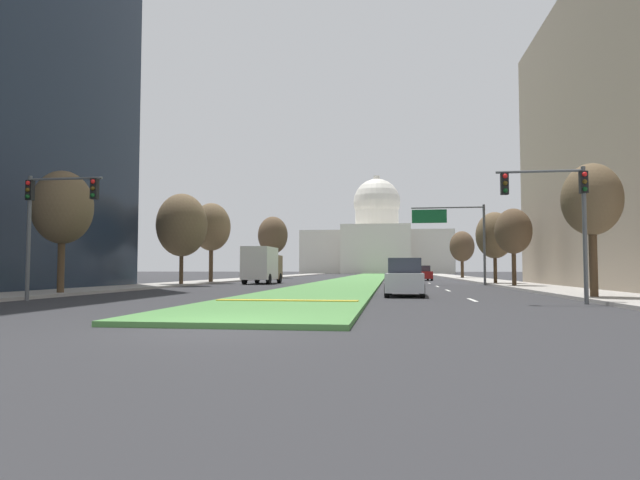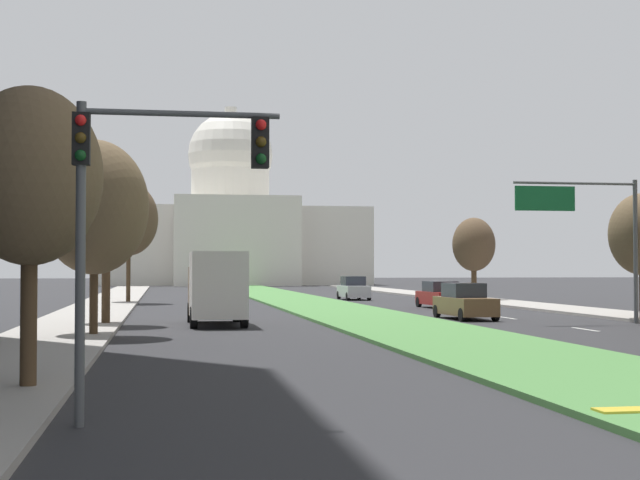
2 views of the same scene
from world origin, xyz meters
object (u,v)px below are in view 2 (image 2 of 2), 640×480
at_px(street_tree_right_distant, 474,245).
at_px(street_tree_left_distant, 129,219).
at_px(sedan_far_horizon, 353,289).
at_px(box_truck_delivery, 217,287).
at_px(street_tree_left_mid, 94,207).
at_px(traffic_light_near_left, 135,190).
at_px(street_tree_left_far, 106,209).
at_px(capitol_building, 231,230).
at_px(sedan_distant, 441,295).
at_px(overhead_guide_sign, 589,220).
at_px(street_tree_left_near, 30,177).
at_px(sedan_midblock, 465,302).

bearing_deg(street_tree_right_distant, street_tree_left_distant, -178.71).
distance_m(sedan_far_horizon, box_truck_delivery, 32.84).
distance_m(street_tree_left_mid, sedan_far_horizon, 41.00).
bearing_deg(sedan_far_horizon, traffic_light_near_left, -105.03).
height_order(traffic_light_near_left, street_tree_left_far, street_tree_left_far).
xyz_separation_m(street_tree_right_distant, box_truck_delivery, (-20.54, -25.65, -2.54)).
relative_size(traffic_light_near_left, street_tree_left_far, 0.72).
relative_size(street_tree_left_mid, street_tree_right_distant, 1.14).
distance_m(street_tree_left_mid, street_tree_right_distant, 41.03).
xyz_separation_m(capitol_building, sedan_distant, (7.25, -83.03, -7.34)).
height_order(traffic_light_near_left, overhead_guide_sign, overhead_guide_sign).
relative_size(street_tree_left_near, street_tree_left_far, 0.86).
xyz_separation_m(street_tree_left_far, sedan_far_horizon, (17.08, 30.32, -4.21)).
height_order(street_tree_left_near, sedan_distant, street_tree_left_near).
xyz_separation_m(overhead_guide_sign, street_tree_left_distant, (-21.27, 26.97, 1.22)).
distance_m(street_tree_right_distant, sedan_midblock, 24.61).
height_order(street_tree_left_far, box_truck_delivery, street_tree_left_far).
bearing_deg(capitol_building, sedan_distant, -85.01).
height_order(overhead_guide_sign, sedan_distant, overhead_guide_sign).
bearing_deg(street_tree_left_near, sedan_distant, 61.59).
relative_size(capitol_building, box_truck_delivery, 6.05).
bearing_deg(street_tree_left_mid, overhead_guide_sign, 12.58).
relative_size(overhead_guide_sign, street_tree_left_far, 0.90).
height_order(street_tree_left_far, sedan_far_horizon, street_tree_left_far).
distance_m(street_tree_left_distant, sedan_midblock, 28.50).
relative_size(street_tree_left_far, sedan_midblock, 1.53).
xyz_separation_m(street_tree_left_distant, sedan_distant, (19.47, -10.06, -5.10)).
relative_size(street_tree_left_near, sedan_far_horizon, 1.36).
xyz_separation_m(street_tree_left_distant, sedan_midblock, (16.95, -22.35, -5.06)).
bearing_deg(box_truck_delivery, overhead_guide_sign, -6.52).
bearing_deg(street_tree_left_distant, capitol_building, 80.50).
distance_m(overhead_guide_sign, street_tree_left_far, 21.37).
bearing_deg(traffic_light_near_left, sedan_distant, 66.79).
distance_m(overhead_guide_sign, sedan_far_horizon, 32.81).
bearing_deg(street_tree_left_distant, traffic_light_near_left, -87.76).
bearing_deg(sedan_distant, box_truck_delivery, -134.45).
height_order(traffic_light_near_left, street_tree_right_distant, street_tree_right_distant).
height_order(capitol_building, sedan_midblock, capitol_building).
height_order(traffic_light_near_left, sedan_midblock, traffic_light_near_left).
bearing_deg(street_tree_right_distant, sedan_midblock, -109.95).
distance_m(overhead_guide_sign, box_truck_delivery, 16.91).
bearing_deg(street_tree_left_far, sedan_distant, 37.45).
bearing_deg(street_tree_left_far, sedan_midblock, 8.82).
relative_size(capitol_building, street_tree_left_near, 6.20).
distance_m(street_tree_left_near, street_tree_left_far, 21.53).
relative_size(street_tree_left_distant, box_truck_delivery, 1.32).
xyz_separation_m(street_tree_left_mid, sedan_midblock, (16.98, 9.38, -3.87)).
bearing_deg(street_tree_left_distant, sedan_midblock, -52.82).
distance_m(street_tree_right_distant, sedan_far_horizon, 10.07).
distance_m(sedan_midblock, sedan_far_horizon, 27.69).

